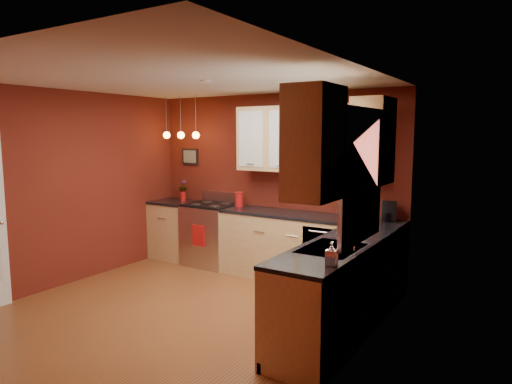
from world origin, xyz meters
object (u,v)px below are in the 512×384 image
Objects in this scene: gas_range at (211,234)px; red_canister at (239,199)px; soap_pump at (332,254)px; sink at (332,250)px; coffee_maker at (389,212)px.

red_canister is (0.47, 0.09, 0.57)m from gas_range.
soap_pump is (2.85, -2.05, 0.56)m from gas_range.
sink is at bearing -36.41° from red_canister.
sink is (2.62, -1.50, 0.43)m from gas_range.
soap_pump is at bearing -35.72° from gas_range.
coffee_maker is at bearing 2.41° from gas_range.
red_canister is at bearing 10.43° from gas_range.
sink reaches higher than coffee_maker.
gas_range is 3.56m from soap_pump.
coffee_maker reaches higher than red_canister.
sink reaches higher than red_canister.
red_canister is 2.23m from coffee_maker.
coffee_maker is at bearing 87.16° from sink.
soap_pump is (2.38, -2.14, -0.01)m from red_canister.
red_canister reaches higher than soap_pump.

